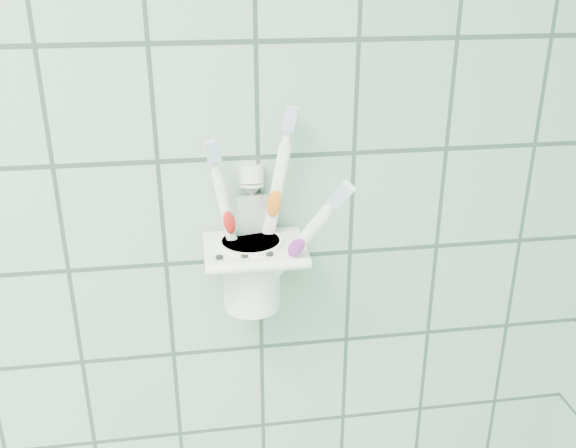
% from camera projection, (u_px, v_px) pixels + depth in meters
% --- Properties ---
extents(holder_bracket, '(0.11, 0.10, 0.03)m').
position_uv_depth(holder_bracket, '(254.00, 250.00, 0.71)').
color(holder_bracket, white).
rests_on(holder_bracket, wall_back).
extents(cup, '(0.07, 0.07, 0.08)m').
position_uv_depth(cup, '(251.00, 270.00, 0.72)').
color(cup, white).
rests_on(cup, holder_bracket).
extents(toothbrush_pink, '(0.04, 0.02, 0.19)m').
position_uv_depth(toothbrush_pink, '(243.00, 221.00, 0.71)').
color(toothbrush_pink, white).
rests_on(toothbrush_pink, cup).
extents(toothbrush_blue, '(0.05, 0.03, 0.22)m').
position_uv_depth(toothbrush_blue, '(256.00, 204.00, 0.71)').
color(toothbrush_blue, white).
rests_on(toothbrush_blue, cup).
extents(toothbrush_orange, '(0.08, 0.10, 0.20)m').
position_uv_depth(toothbrush_orange, '(255.00, 211.00, 0.70)').
color(toothbrush_orange, white).
rests_on(toothbrush_orange, cup).
extents(toothpaste_tube, '(0.04, 0.04, 0.16)m').
position_uv_depth(toothpaste_tube, '(253.00, 225.00, 0.72)').
color(toothpaste_tube, silver).
rests_on(toothpaste_tube, cup).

